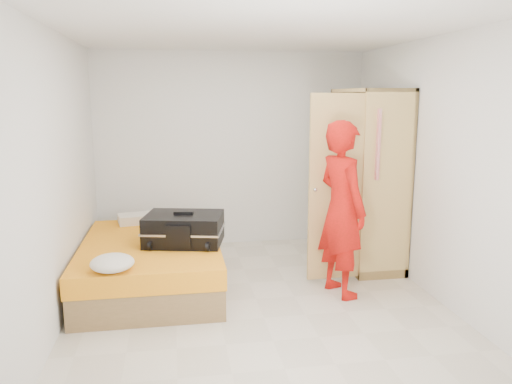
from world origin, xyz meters
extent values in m
plane|color=beige|center=(0.00, 0.00, 0.00)|extent=(4.00, 4.00, 0.00)
plane|color=white|center=(0.00, 0.00, 2.60)|extent=(4.00, 4.00, 0.00)
cube|color=white|center=(0.00, 2.00, 1.30)|extent=(3.60, 0.02, 2.60)
cube|color=white|center=(0.00, -2.00, 1.30)|extent=(3.60, 0.02, 2.60)
cube|color=white|center=(-1.80, 0.00, 1.30)|extent=(0.02, 4.00, 2.60)
cube|color=white|center=(1.80, 0.00, 1.30)|extent=(0.02, 4.00, 2.60)
cube|color=olive|center=(-1.05, 0.53, 0.15)|extent=(1.40, 2.00, 0.30)
cube|color=#FFA21A|center=(-1.05, 0.53, 0.40)|extent=(1.42, 2.02, 0.20)
cube|color=#DCC36B|center=(1.77, 0.90, 1.05)|extent=(0.04, 1.20, 2.10)
cube|color=#DCC36B|center=(1.50, 0.32, 1.05)|extent=(0.58, 0.04, 2.10)
cube|color=#DCC36B|center=(1.50, 1.48, 1.05)|extent=(0.58, 0.04, 2.10)
cube|color=#DCC36B|center=(1.50, 0.90, 2.08)|extent=(0.58, 1.20, 0.04)
cube|color=tan|center=(1.50, 0.90, 0.05)|extent=(0.58, 1.20, 0.10)
cube|color=#DCC36B|center=(1.23, 1.20, 1.05)|extent=(0.04, 0.59, 2.00)
cube|color=#DCC36B|center=(0.92, 0.33, 1.05)|extent=(0.59, 0.06, 2.00)
cylinder|color=#B2B2B7|center=(1.50, 0.90, 1.92)|extent=(0.02, 1.10, 0.02)
imported|color=red|center=(0.88, 0.02, 0.89)|extent=(0.60, 0.75, 1.79)
cube|color=black|center=(-0.69, 0.41, 0.66)|extent=(0.88, 0.71, 0.31)
cube|color=black|center=(-0.69, 0.41, 0.83)|extent=(0.21, 0.10, 0.03)
ellipsoid|color=beige|center=(-1.34, -0.34, 0.57)|extent=(0.38, 0.38, 0.15)
cube|color=beige|center=(-1.17, 1.38, 0.55)|extent=(0.63, 0.40, 0.11)
camera|label=1|loc=(-0.77, -4.68, 2.03)|focal=35.00mm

